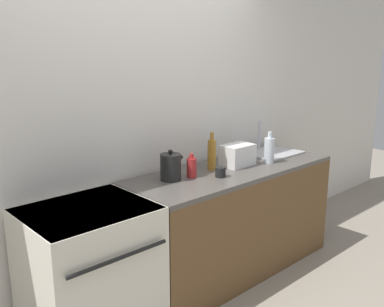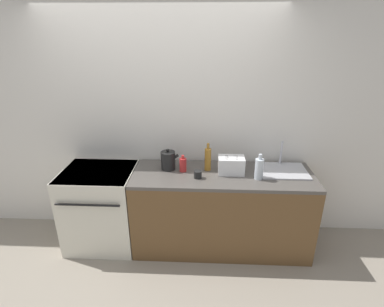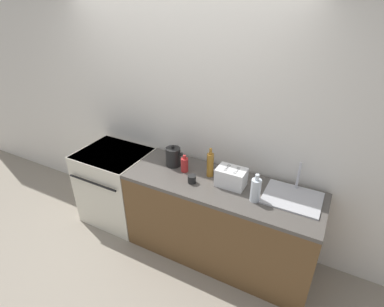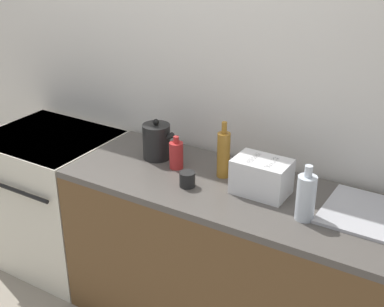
% 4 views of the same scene
% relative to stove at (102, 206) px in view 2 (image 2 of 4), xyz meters
% --- Properties ---
extents(ground_plane, '(12.00, 12.00, 0.00)m').
position_rel_stove_xyz_m(ground_plane, '(0.66, -0.32, -0.45)').
color(ground_plane, gray).
extents(wall_back, '(8.00, 0.05, 2.60)m').
position_rel_stove_xyz_m(wall_back, '(0.66, 0.38, 0.85)').
color(wall_back, silver).
rests_on(wall_back, ground_plane).
extents(stove, '(0.75, 0.68, 0.89)m').
position_rel_stove_xyz_m(stove, '(0.00, 0.00, 0.00)').
color(stove, silver).
rests_on(stove, ground_plane).
extents(counter_block, '(1.87, 0.65, 0.89)m').
position_rel_stove_xyz_m(counter_block, '(1.32, 0.00, -0.01)').
color(counter_block, brown).
rests_on(counter_block, ground_plane).
extents(kettle, '(0.19, 0.15, 0.23)m').
position_rel_stove_xyz_m(kettle, '(0.74, 0.10, 0.53)').
color(kettle, black).
rests_on(kettle, counter_block).
extents(toaster, '(0.27, 0.18, 0.17)m').
position_rel_stove_xyz_m(toaster, '(1.40, 0.03, 0.52)').
color(toaster, white).
rests_on(toaster, counter_block).
extents(sink_tray, '(0.49, 0.40, 0.28)m').
position_rel_stove_xyz_m(sink_tray, '(1.95, 0.10, 0.45)').
color(sink_tray, '#B7B7BC').
rests_on(sink_tray, counter_block).
extents(bottle_amber, '(0.07, 0.07, 0.30)m').
position_rel_stove_xyz_m(bottle_amber, '(1.16, 0.09, 0.56)').
color(bottle_amber, '#9E6B23').
rests_on(bottle_amber, counter_block).
extents(bottle_red, '(0.07, 0.07, 0.18)m').
position_rel_stove_xyz_m(bottle_red, '(0.90, 0.05, 0.51)').
color(bottle_red, '#B72828').
rests_on(bottle_red, counter_block).
extents(bottle_clear, '(0.09, 0.09, 0.26)m').
position_rel_stove_xyz_m(bottle_clear, '(1.67, -0.09, 0.54)').
color(bottle_clear, silver).
rests_on(bottle_clear, counter_block).
extents(cup_black, '(0.08, 0.08, 0.08)m').
position_rel_stove_xyz_m(cup_black, '(1.06, -0.10, 0.47)').
color(cup_black, black).
rests_on(cup_black, counter_block).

